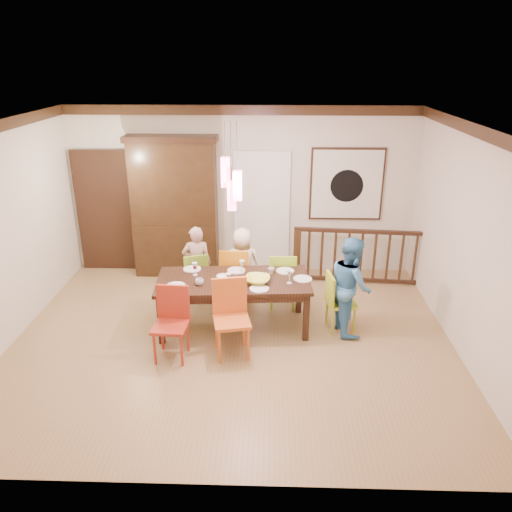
{
  "coord_description": "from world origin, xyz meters",
  "views": [
    {
      "loc": [
        0.52,
        -5.93,
        3.66
      ],
      "look_at": [
        0.31,
        0.47,
        1.06
      ],
      "focal_mm": 35.0,
      "sensor_mm": 36.0,
      "label": 1
    }
  ],
  "objects_px": {
    "chair_end_right": "(342,298)",
    "china_hutch": "(175,207)",
    "balustrade": "(361,255)",
    "dining_table": "(233,285)",
    "person_far_left": "(197,264)",
    "person_far_mid": "(243,265)",
    "person_end_right": "(351,285)",
    "chair_far_left": "(195,273)"
  },
  "relations": [
    {
      "from": "chair_far_left",
      "to": "person_far_left",
      "type": "distance_m",
      "value": 0.15
    },
    {
      "from": "chair_far_left",
      "to": "person_far_mid",
      "type": "xyz_separation_m",
      "value": [
        0.75,
        0.07,
        0.12
      ]
    },
    {
      "from": "chair_end_right",
      "to": "china_hutch",
      "type": "xyz_separation_m",
      "value": [
        -2.66,
        1.94,
        0.73
      ]
    },
    {
      "from": "china_hutch",
      "to": "person_far_left",
      "type": "xyz_separation_m",
      "value": [
        0.51,
        -1.09,
        -0.6
      ]
    },
    {
      "from": "china_hutch",
      "to": "balustrade",
      "type": "xyz_separation_m",
      "value": [
        3.2,
        -0.35,
        -0.72
      ]
    },
    {
      "from": "balustrade",
      "to": "person_far_left",
      "type": "height_order",
      "value": "person_far_left"
    },
    {
      "from": "chair_far_left",
      "to": "person_far_left",
      "type": "height_order",
      "value": "person_far_left"
    },
    {
      "from": "chair_end_right",
      "to": "balustrade",
      "type": "relative_size",
      "value": 0.37
    },
    {
      "from": "dining_table",
      "to": "chair_far_left",
      "type": "relative_size",
      "value": 2.63
    },
    {
      "from": "person_far_mid",
      "to": "person_far_left",
      "type": "bearing_deg",
      "value": -0.27
    },
    {
      "from": "china_hutch",
      "to": "person_far_mid",
      "type": "height_order",
      "value": "china_hutch"
    },
    {
      "from": "chair_end_right",
      "to": "person_end_right",
      "type": "bearing_deg",
      "value": -110.7
    },
    {
      "from": "dining_table",
      "to": "balustrade",
      "type": "height_order",
      "value": "balustrade"
    },
    {
      "from": "dining_table",
      "to": "china_hutch",
      "type": "bearing_deg",
      "value": 116.62
    },
    {
      "from": "china_hutch",
      "to": "person_end_right",
      "type": "relative_size",
      "value": 1.74
    },
    {
      "from": "dining_table",
      "to": "balustrade",
      "type": "relative_size",
      "value": 0.95
    },
    {
      "from": "dining_table",
      "to": "person_far_left",
      "type": "height_order",
      "value": "person_far_left"
    },
    {
      "from": "person_far_left",
      "to": "person_far_mid",
      "type": "height_order",
      "value": "person_far_left"
    },
    {
      "from": "china_hutch",
      "to": "person_far_mid",
      "type": "distance_m",
      "value": 1.72
    },
    {
      "from": "chair_far_left",
      "to": "person_far_mid",
      "type": "relative_size",
      "value": 0.7
    },
    {
      "from": "balustrade",
      "to": "person_far_left",
      "type": "relative_size",
      "value": 1.87
    },
    {
      "from": "balustrade",
      "to": "person_end_right",
      "type": "height_order",
      "value": "person_end_right"
    },
    {
      "from": "chair_far_left",
      "to": "person_end_right",
      "type": "relative_size",
      "value": 0.6
    },
    {
      "from": "balustrade",
      "to": "person_end_right",
      "type": "xyz_separation_m",
      "value": [
        -0.43,
        -1.62,
        0.2
      ]
    },
    {
      "from": "chair_far_left",
      "to": "person_end_right",
      "type": "xyz_separation_m",
      "value": [
        2.3,
        -0.85,
        0.22
      ]
    },
    {
      "from": "chair_end_right",
      "to": "balustrade",
      "type": "height_order",
      "value": "balustrade"
    },
    {
      "from": "person_far_mid",
      "to": "person_end_right",
      "type": "distance_m",
      "value": 1.81
    },
    {
      "from": "dining_table",
      "to": "person_end_right",
      "type": "xyz_separation_m",
      "value": [
        1.63,
        -0.04,
        0.03
      ]
    },
    {
      "from": "chair_far_left",
      "to": "person_far_mid",
      "type": "bearing_deg",
      "value": 167.67
    },
    {
      "from": "chair_far_left",
      "to": "person_far_left",
      "type": "xyz_separation_m",
      "value": [
        0.03,
        0.02,
        0.14
      ]
    },
    {
      "from": "dining_table",
      "to": "person_end_right",
      "type": "bearing_deg",
      "value": -5.54
    },
    {
      "from": "chair_far_left",
      "to": "china_hutch",
      "type": "xyz_separation_m",
      "value": [
        -0.48,
        1.11,
        0.74
      ]
    },
    {
      "from": "china_hutch",
      "to": "balustrade",
      "type": "distance_m",
      "value": 3.3
    },
    {
      "from": "person_far_left",
      "to": "person_end_right",
      "type": "xyz_separation_m",
      "value": [
        2.26,
        -0.88,
        0.08
      ]
    },
    {
      "from": "person_far_left",
      "to": "person_far_mid",
      "type": "distance_m",
      "value": 0.71
    },
    {
      "from": "person_far_mid",
      "to": "balustrade",
      "type": "bearing_deg",
      "value": -164.94
    },
    {
      "from": "dining_table",
      "to": "person_far_mid",
      "type": "height_order",
      "value": "person_far_mid"
    },
    {
      "from": "balustrade",
      "to": "dining_table",
      "type": "bearing_deg",
      "value": -137.66
    },
    {
      "from": "dining_table",
      "to": "chair_end_right",
      "type": "height_order",
      "value": "chair_end_right"
    },
    {
      "from": "balustrade",
      "to": "person_far_left",
      "type": "bearing_deg",
      "value": -159.81
    },
    {
      "from": "chair_far_left",
      "to": "chair_end_right",
      "type": "height_order",
      "value": "chair_end_right"
    },
    {
      "from": "person_far_mid",
      "to": "person_end_right",
      "type": "xyz_separation_m",
      "value": [
        1.55,
        -0.93,
        0.1
      ]
    }
  ]
}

